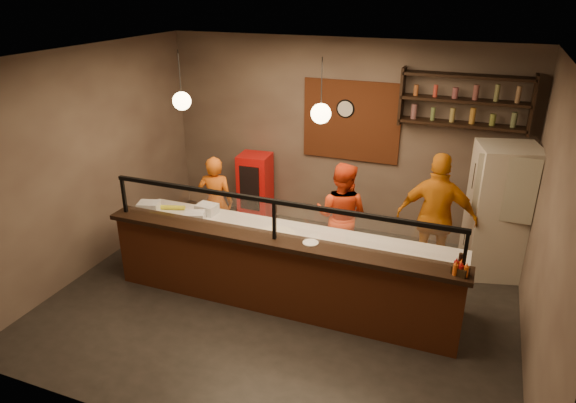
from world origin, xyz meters
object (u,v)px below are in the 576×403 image
at_px(fridge, 500,212).
at_px(red_cooler, 255,188).
at_px(wall_clock, 346,109).
at_px(cook_left, 216,202).
at_px(cook_right, 437,218).
at_px(condiment_caddy, 461,270).
at_px(pizza_dough, 276,234).
at_px(cook_mid, 341,216).
at_px(pepper_mill, 460,262).

relative_size(fridge, red_cooler, 1.56).
distance_m(wall_clock, cook_left, 2.57).
height_order(cook_right, condiment_caddy, cook_right).
xyz_separation_m(pizza_dough, condiment_caddy, (2.35, -0.43, 0.20)).
height_order(wall_clock, cook_left, wall_clock).
height_order(wall_clock, fridge, wall_clock).
distance_m(fridge, pizza_dough, 3.23).
height_order(cook_mid, pepper_mill, cook_mid).
bearing_deg(cook_right, cook_left, 3.16).
bearing_deg(fridge, cook_mid, -177.30).
bearing_deg(wall_clock, red_cooler, -168.29).
relative_size(red_cooler, pepper_mill, 6.05).
distance_m(cook_mid, pizza_dough, 1.22).
xyz_separation_m(cook_right, pizza_dough, (-1.93, -1.22, -0.03)).
bearing_deg(cook_right, wall_clock, -35.72).
distance_m(cook_right, condiment_caddy, 1.72).
xyz_separation_m(cook_mid, cook_right, (1.33, 0.17, 0.12)).
relative_size(cook_right, pizza_dough, 3.57).
bearing_deg(cook_left, fridge, 173.69).
bearing_deg(pizza_dough, fridge, 31.81).
distance_m(cook_mid, pepper_mill, 2.25).
xyz_separation_m(wall_clock, condiment_caddy, (2.10, -2.80, -0.99)).
bearing_deg(condiment_caddy, pizza_dough, 169.56).
relative_size(wall_clock, pizza_dough, 0.57).
relative_size(cook_mid, red_cooler, 1.32).
bearing_deg(fridge, red_cooler, 160.90).
relative_size(pizza_dough, condiment_caddy, 3.19).
relative_size(wall_clock, pepper_mill, 1.46).
bearing_deg(fridge, condiment_caddy, -114.66).
height_order(cook_left, condiment_caddy, cook_left).
xyz_separation_m(wall_clock, cook_left, (-1.67, -1.42, -1.34)).
bearing_deg(cook_mid, fridge, -159.05).
bearing_deg(cook_left, cook_right, 168.13).
distance_m(pizza_dough, condiment_caddy, 2.40).
distance_m(cook_right, pizza_dough, 2.28).
bearing_deg(cook_left, pizza_dough, 129.81).
relative_size(wall_clock, fridge, 0.15).
relative_size(fridge, pizza_dough, 3.68).
distance_m(wall_clock, cook_mid, 1.87).
bearing_deg(wall_clock, cook_mid, -74.91).
distance_m(cook_mid, condiment_caddy, 2.31).
distance_m(cook_left, fridge, 4.25).
bearing_deg(cook_left, cook_mid, 166.49).
height_order(cook_right, pizza_dough, cook_right).
xyz_separation_m(cook_left, pepper_mill, (3.76, -1.30, 0.40)).
xyz_separation_m(fridge, pepper_mill, (-0.42, -2.05, 0.19)).
xyz_separation_m(pizza_dough, pepper_mill, (2.33, -0.35, 0.26)).
relative_size(wall_clock, cook_left, 0.20).
bearing_deg(pizza_dough, pepper_mill, -8.43).
xyz_separation_m(cook_mid, pizza_dough, (-0.60, -1.06, 0.09)).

